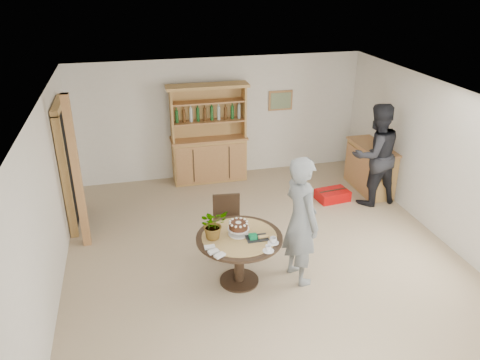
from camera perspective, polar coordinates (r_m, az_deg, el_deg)
name	(u,v)px	position (r m, az deg, el deg)	size (l,w,h in m)	color
ground	(267,262)	(7.30, 3.29, -10.00)	(7.00, 7.00, 0.00)	#C5B187
room_shell	(270,157)	(6.47, 3.67, 2.81)	(6.04, 7.04, 2.52)	white
doorway	(67,164)	(8.37, -20.36, 1.79)	(0.13, 1.10, 2.18)	black
pine_post	(77,174)	(7.55, -19.28, 0.68)	(0.12, 0.12, 2.50)	tan
hutch	(209,149)	(9.72, -3.81, 3.82)	(1.62, 0.54, 2.04)	tan
sideboard	(370,168)	(9.69, 15.59, 1.46)	(0.54, 1.26, 0.94)	tan
dining_table	(239,246)	(6.56, -0.09, -8.00)	(1.20, 1.20, 0.76)	black
dining_chair	(227,221)	(7.29, -1.56, -5.02)	(0.46, 0.46, 0.95)	black
birthday_cake	(238,226)	(6.46, -0.19, -5.69)	(0.30, 0.30, 0.20)	white
flower_vase	(213,224)	(6.35, -3.28, -5.38)	(0.38, 0.33, 0.42)	#3F7233
gift_tray	(257,237)	(6.41, 2.05, -6.97)	(0.30, 0.20, 0.08)	black
coffee_cup_a	(273,241)	(6.32, 4.07, -7.37)	(0.15, 0.15, 0.09)	white
coffee_cup_b	(268,249)	(6.16, 3.47, -8.37)	(0.15, 0.15, 0.08)	white
napkins	(214,251)	(6.14, -3.16, -8.67)	(0.24, 0.33, 0.03)	white
teen_boy	(301,220)	(6.53, 7.42, -4.91)	(0.69, 0.45, 1.89)	slate
adult_person	(375,155)	(8.97, 16.15, 2.97)	(0.94, 0.74, 1.94)	black
red_suitcase	(332,195)	(9.23, 11.21, -1.82)	(0.64, 0.47, 0.21)	red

